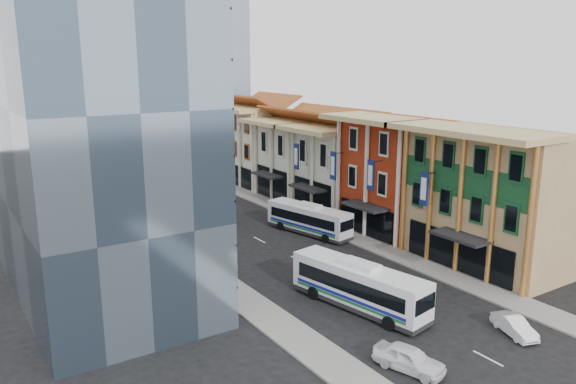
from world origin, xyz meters
TOP-DOWN VIEW (x-y plane):
  - ground at (0.00, 0.00)m, footprint 200.00×200.00m
  - sidewalk_right at (8.50, 22.00)m, footprint 3.00×90.00m
  - sidewalk_left at (-8.50, 22.00)m, footprint 3.00×90.00m
  - shophouse_tan at (14.00, 5.00)m, footprint 8.00×14.00m
  - shophouse_red at (14.00, 17.00)m, footprint 8.00×10.00m
  - shophouse_cream_near at (14.00, 26.50)m, footprint 8.00×9.00m
  - shophouse_cream_mid at (14.00, 35.50)m, footprint 8.00×9.00m
  - shophouse_cream_far at (14.00, 46.00)m, footprint 8.00×12.00m
  - office_tower at (-17.00, 19.00)m, footprint 12.00×26.00m
  - office_block_far at (-16.00, 42.00)m, footprint 10.00×18.00m
  - bus_left_near at (-2.00, 4.00)m, footprint 4.72×11.64m
  - bus_left_far at (-2.02, 34.99)m, footprint 7.05×12.50m
  - bus_right at (5.50, 21.01)m, footprint 4.58×10.52m
  - sedan_left at (-5.07, -4.25)m, footprint 3.02×4.72m
  - sedan_right at (4.06, -4.91)m, footprint 2.41×3.93m

SIDE VIEW (x-z plane):
  - ground at x=0.00m, z-range 0.00..0.00m
  - sidewalk_right at x=8.50m, z-range 0.00..0.15m
  - sidewalk_left at x=-8.50m, z-range 0.00..0.15m
  - sedan_right at x=4.06m, z-range 0.00..1.23m
  - sedan_left at x=-5.07m, z-range 0.00..1.49m
  - bus_right at x=5.50m, z-range 0.00..3.28m
  - bus_left_near at x=-2.00m, z-range 0.00..3.64m
  - bus_left_far at x=-2.02m, z-range 0.00..3.94m
  - shophouse_cream_near at x=14.00m, z-range 0.00..10.00m
  - shophouse_cream_mid at x=14.00m, z-range 0.00..10.00m
  - shophouse_cream_far at x=14.00m, z-range 0.00..11.00m
  - shophouse_tan at x=14.00m, z-range 0.00..12.00m
  - shophouse_red at x=14.00m, z-range 0.00..12.00m
  - office_block_far at x=-16.00m, z-range 0.00..14.00m
  - office_tower at x=-17.00m, z-range 0.00..30.00m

